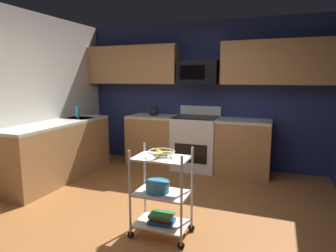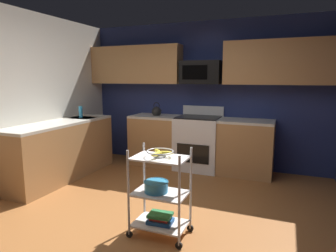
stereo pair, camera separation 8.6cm
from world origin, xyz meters
name	(u,v)px [view 1 (the left image)]	position (x,y,z in m)	size (l,w,h in m)	color
floor	(146,222)	(0.00, 0.00, -0.02)	(4.40, 4.80, 0.04)	#995B2D
wall_back	(201,95)	(0.00, 2.43, 1.30)	(4.52, 0.06, 2.60)	navy
counter_run	(138,146)	(-0.85, 1.52, 0.46)	(3.47, 2.61, 0.92)	#B27F4C
oven_range	(196,142)	(0.00, 2.10, 0.48)	(0.76, 0.65, 1.10)	white
upper_cabinets	(199,64)	(0.00, 2.23, 1.85)	(4.40, 0.33, 0.70)	#B27F4C
microwave	(198,73)	(0.00, 2.21, 1.70)	(0.70, 0.39, 0.40)	black
rolling_cart	(162,193)	(0.28, -0.22, 0.45)	(0.61, 0.37, 0.91)	silver
fruit_bowl	(161,153)	(0.28, -0.22, 0.88)	(0.27, 0.27, 0.07)	silver
mixing_bowl_large	(158,186)	(0.24, -0.22, 0.52)	(0.25, 0.25, 0.11)	#338CBF
book_stack	(162,218)	(0.28, -0.22, 0.18)	(0.27, 0.20, 0.10)	#1E4C8C
kettle	(154,111)	(-0.81, 2.10, 1.00)	(0.21, 0.18, 0.26)	black
dish_soap_bottle	(78,112)	(-1.90, 1.31, 1.02)	(0.06, 0.06, 0.20)	#2D8CBF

